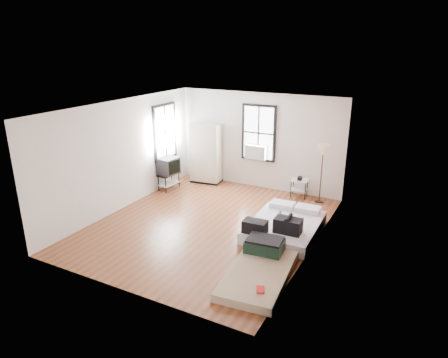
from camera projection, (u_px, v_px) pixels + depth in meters
The scene contains 8 objects.
ground at pixel (208, 224), 9.54m from camera, with size 6.00×6.00×0.00m, color #5B3017.
room_shell at pixel (224, 152), 9.17m from camera, with size 5.02×6.02×2.80m.
mattress_main at pixel (284, 226), 9.07m from camera, with size 1.54×2.05×0.64m.
mattress_bare at pixel (260, 267), 7.51m from camera, with size 1.25×2.11×0.43m.
wardrobe at pixel (206, 154), 12.15m from camera, with size 0.97×0.64×1.81m.
side_table at pixel (299, 184), 11.08m from camera, with size 0.49×0.41×0.60m.
floor_lamp at pixel (323, 153), 10.45m from camera, with size 0.34×0.34×1.60m.
tv_stand at pixel (168, 167), 11.58m from camera, with size 0.55×0.73×0.97m.
Camera 1 is at (4.34, -7.50, 4.15)m, focal length 32.00 mm.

